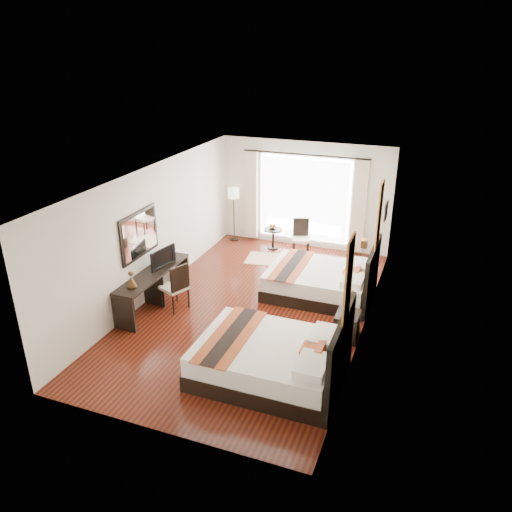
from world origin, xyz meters
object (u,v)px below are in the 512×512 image
(bed_far, at_px, (323,281))
(side_table, at_px, (273,239))
(desk_chair, at_px, (175,295))
(floor_lamp, at_px, (234,197))
(fruit_bowl, at_px, (272,228))
(bed_near, at_px, (274,359))
(table_lamp, at_px, (349,298))
(window_chair, at_px, (301,244))
(nightstand, at_px, (347,325))
(television, at_px, (161,257))
(console_desk, at_px, (154,289))
(vase, at_px, (347,315))

(bed_far, height_order, side_table, bed_far)
(desk_chair, distance_m, floor_lamp, 4.10)
(fruit_bowl, bearing_deg, bed_near, -70.76)
(bed_far, xyz_separation_m, table_lamp, (0.81, -1.40, 0.43))
(table_lamp, bearing_deg, window_chair, 119.14)
(desk_chair, bearing_deg, window_chair, -91.59)
(fruit_bowl, height_order, window_chair, window_chair)
(nightstand, distance_m, table_lamp, 0.52)
(bed_far, xyz_separation_m, window_chair, (-1.06, 1.97, -0.04))
(table_lamp, xyz_separation_m, television, (-3.97, 0.02, 0.21))
(table_lamp, distance_m, fruit_bowl, 4.46)
(floor_lamp, height_order, fruit_bowl, floor_lamp)
(bed_far, relative_size, fruit_bowl, 11.01)
(console_desk, height_order, television, television)
(floor_lamp, height_order, side_table, floor_lamp)
(television, height_order, fruit_bowl, television)
(window_chair, bearing_deg, vase, 7.65)
(table_lamp, relative_size, fruit_bowl, 1.85)
(fruit_bowl, bearing_deg, window_chair, -11.79)
(desk_chair, distance_m, window_chair, 3.98)
(window_chair, bearing_deg, side_table, -120.07)
(vase, height_order, television, television)
(floor_lamp, xyz_separation_m, window_chair, (2.01, -0.35, -0.96))
(vase, distance_m, window_chair, 4.12)
(window_chair, bearing_deg, bed_near, -8.66)
(television, relative_size, floor_lamp, 0.49)
(nightstand, relative_size, vase, 4.26)
(bed_far, relative_size, television, 3.09)
(television, relative_size, side_table, 1.33)
(console_desk, xyz_separation_m, television, (0.02, 0.32, 0.59))
(bed_far, distance_m, desk_chair, 3.17)
(table_lamp, relative_size, console_desk, 0.17)
(television, height_order, side_table, television)
(bed_near, xyz_separation_m, desk_chair, (-2.63, 1.46, -0.04))
(nightstand, bearing_deg, television, 178.03)
(desk_chair, xyz_separation_m, side_table, (0.83, 3.78, -0.03))
(vase, xyz_separation_m, window_chair, (-1.89, 3.65, -0.28))
(nightstand, bearing_deg, table_lamp, 97.08)
(nightstand, height_order, table_lamp, table_lamp)
(bed_near, distance_m, table_lamp, 1.98)
(nightstand, height_order, floor_lamp, floor_lamp)
(nightstand, bearing_deg, bed_near, -118.87)
(bed_far, relative_size, desk_chair, 2.22)
(console_desk, relative_size, television, 3.03)
(nightstand, xyz_separation_m, table_lamp, (-0.01, 0.11, 0.51))
(floor_lamp, bearing_deg, nightstand, -44.44)
(side_table, bearing_deg, nightstand, -53.38)
(nightstand, height_order, console_desk, console_desk)
(bed_far, distance_m, nightstand, 1.72)
(console_desk, bearing_deg, television, 86.45)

